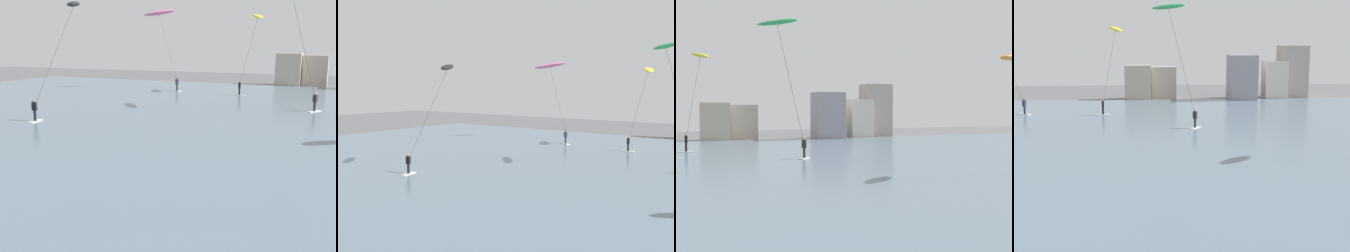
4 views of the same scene
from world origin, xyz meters
TOP-DOWN VIEW (x-y plane):
  - water_bay at (0.00, 30.55)m, footprint 84.00×52.00m
  - far_shore_buildings at (13.10, 57.68)m, footprint 24.99×5.77m
  - kitesurfer_green at (2.32, 33.36)m, footprint 4.54×3.83m
  - kitesurfer_yellow at (-2.86, 44.61)m, footprint 3.13×3.78m

SIDE VIEW (x-z plane):
  - water_bay at x=0.00m, z-range 0.00..0.10m
  - far_shore_buildings at x=13.10m, z-range -0.68..6.44m
  - kitesurfer_yellow at x=-2.86m, z-range 3.50..12.71m
  - kitesurfer_green at x=2.32m, z-range 4.22..14.59m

